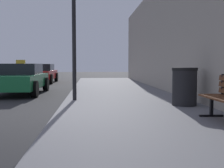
{
  "coord_description": "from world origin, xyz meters",
  "views": [
    {
      "loc": [
        2.81,
        -6.41,
        1.24
      ],
      "look_at": [
        3.48,
        2.37,
        0.62
      ],
      "focal_mm": 44.66,
      "sensor_mm": 36.0,
      "label": 1
    }
  ],
  "objects_px": {
    "trash_bin": "(184,86)",
    "car_red": "(41,73)",
    "street_lamp": "(74,7)",
    "car_green": "(20,79)"
  },
  "relations": [
    {
      "from": "trash_bin",
      "to": "car_red",
      "type": "xyz_separation_m",
      "value": [
        -5.84,
        11.9,
        -0.01
      ]
    },
    {
      "from": "street_lamp",
      "to": "car_red",
      "type": "height_order",
      "value": "street_lamp"
    },
    {
      "from": "trash_bin",
      "to": "car_green",
      "type": "height_order",
      "value": "car_green"
    },
    {
      "from": "trash_bin",
      "to": "car_green",
      "type": "xyz_separation_m",
      "value": [
        -5.43,
        4.7,
        -0.01
      ]
    },
    {
      "from": "street_lamp",
      "to": "car_green",
      "type": "relative_size",
      "value": 0.98
    },
    {
      "from": "trash_bin",
      "to": "car_green",
      "type": "distance_m",
      "value": 7.19
    },
    {
      "from": "car_green",
      "to": "car_red",
      "type": "bearing_deg",
      "value": -86.72
    },
    {
      "from": "street_lamp",
      "to": "car_green",
      "type": "xyz_separation_m",
      "value": [
        -2.46,
        3.37,
        -2.3
      ]
    },
    {
      "from": "car_red",
      "to": "car_green",
      "type": "bearing_deg",
      "value": 93.28
    },
    {
      "from": "trash_bin",
      "to": "car_red",
      "type": "height_order",
      "value": "car_red"
    }
  ]
}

